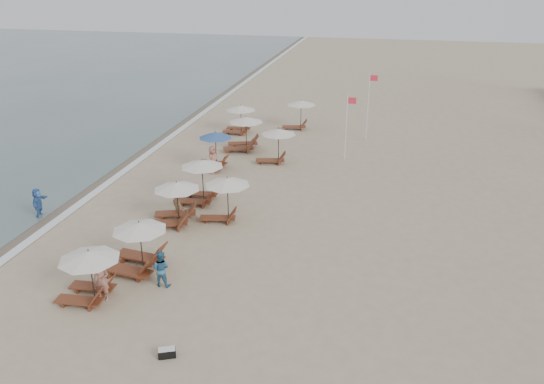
% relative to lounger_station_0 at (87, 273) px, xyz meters
% --- Properties ---
extents(ground, '(160.00, 160.00, 0.00)m').
position_rel_lounger_station_0_xyz_m(ground, '(5.99, 2.47, -1.15)').
color(ground, tan).
rests_on(ground, ground).
extents(wet_sand_band, '(3.20, 140.00, 0.01)m').
position_rel_lounger_station_0_xyz_m(wet_sand_band, '(-6.51, 12.47, -1.15)').
color(wet_sand_band, '#6B5E4C').
rests_on(wet_sand_band, ground).
extents(foam_line, '(0.50, 140.00, 0.02)m').
position_rel_lounger_station_0_xyz_m(foam_line, '(-5.21, 12.47, -1.14)').
color(foam_line, white).
rests_on(foam_line, ground).
extents(lounger_station_0, '(2.47, 2.29, 2.08)m').
position_rel_lounger_station_0_xyz_m(lounger_station_0, '(0.00, 0.00, 0.00)').
color(lounger_station_0, brown).
rests_on(lounger_station_0, ground).
extents(lounger_station_1, '(2.74, 2.24, 2.21)m').
position_rel_lounger_station_0_xyz_m(lounger_station_1, '(0.77, 2.41, -0.13)').
color(lounger_station_1, brown).
rests_on(lounger_station_1, ground).
extents(lounger_station_2, '(2.68, 2.50, 2.18)m').
position_rel_lounger_station_0_xyz_m(lounger_station_2, '(0.60, 6.92, -0.10)').
color(lounger_station_2, brown).
rests_on(lounger_station_2, ground).
extents(lounger_station_3, '(2.55, 2.26, 2.38)m').
position_rel_lounger_station_0_xyz_m(lounger_station_3, '(0.95, 9.70, 0.07)').
color(lounger_station_3, brown).
rests_on(lounger_station_3, ground).
extents(lounger_station_4, '(2.36, 2.08, 2.36)m').
position_rel_lounger_station_0_xyz_m(lounger_station_4, '(0.02, 14.85, 0.07)').
color(lounger_station_4, brown).
rests_on(lounger_station_4, ground).
extents(lounger_station_5, '(2.74, 2.54, 2.32)m').
position_rel_lounger_station_0_xyz_m(lounger_station_5, '(0.79, 18.89, -0.02)').
color(lounger_station_5, brown).
rests_on(lounger_station_5, ground).
extents(lounger_station_6, '(2.48, 2.26, 2.12)m').
position_rel_lounger_station_0_xyz_m(lounger_station_6, '(-0.59, 22.73, -0.02)').
color(lounger_station_6, brown).
rests_on(lounger_station_6, ground).
extents(inland_station_0, '(2.56, 2.24, 2.22)m').
position_rel_lounger_station_0_xyz_m(inland_station_0, '(2.93, 7.76, 0.32)').
color(inland_station_0, brown).
rests_on(inland_station_0, ground).
extents(inland_station_1, '(2.61, 2.24, 2.22)m').
position_rel_lounger_station_0_xyz_m(inland_station_1, '(3.54, 16.74, 0.29)').
color(inland_station_1, brown).
rests_on(inland_station_1, ground).
extents(inland_station_2, '(2.60, 2.24, 2.22)m').
position_rel_lounger_station_0_xyz_m(inland_station_2, '(3.59, 24.78, 0.29)').
color(inland_station_2, brown).
rests_on(inland_station_2, ground).
extents(beachgoer_near, '(0.63, 0.42, 1.71)m').
position_rel_lounger_station_0_xyz_m(beachgoer_near, '(0.50, 0.09, -0.30)').
color(beachgoer_near, '#A06557').
rests_on(beachgoer_near, ground).
extents(beachgoer_mid_a, '(0.75, 0.59, 1.51)m').
position_rel_lounger_station_0_xyz_m(beachgoer_mid_a, '(2.27, 1.52, -0.40)').
color(beachgoer_mid_a, '#2E668B').
rests_on(beachgoer_mid_a, ground).
extents(beachgoer_mid_b, '(1.10, 1.06, 1.51)m').
position_rel_lounger_station_0_xyz_m(beachgoer_mid_b, '(0.58, 7.62, -0.40)').
color(beachgoer_mid_b, brown).
rests_on(beachgoer_mid_b, ground).
extents(beachgoer_far_b, '(0.79, 0.97, 1.71)m').
position_rel_lounger_station_0_xyz_m(beachgoer_far_b, '(0.24, 14.09, -0.30)').
color(beachgoer_far_b, '#A86A5B').
rests_on(beachgoer_far_b, ground).
extents(waterline_walker, '(0.72, 1.47, 1.52)m').
position_rel_lounger_station_0_xyz_m(waterline_walker, '(-6.30, 6.20, -0.39)').
color(waterline_walker, '#3865A9').
rests_on(waterline_walker, ground).
extents(duffel_bag, '(0.63, 0.49, 0.32)m').
position_rel_lounger_station_0_xyz_m(duffel_bag, '(4.14, -2.49, -0.99)').
color(duffel_bag, black).
rests_on(duffel_bag, ground).
extents(flag_pole_near, '(0.59, 0.08, 4.26)m').
position_rel_lounger_station_0_xyz_m(flag_pole_near, '(7.82, 18.58, 1.22)').
color(flag_pole_near, silver).
rests_on(flag_pole_near, ground).
extents(flag_pole_far, '(0.60, 0.08, 4.88)m').
position_rel_lounger_station_0_xyz_m(flag_pole_far, '(8.90, 23.12, 1.54)').
color(flag_pole_far, silver).
rests_on(flag_pole_far, ground).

